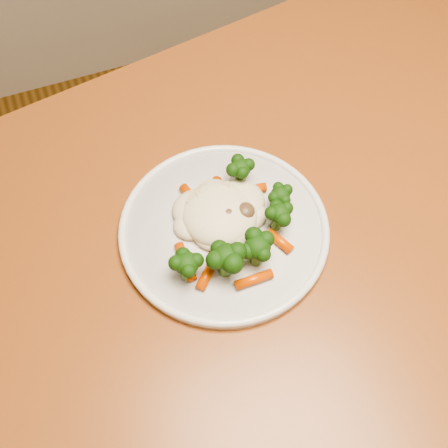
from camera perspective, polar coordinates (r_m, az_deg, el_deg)
name	(u,v)px	position (r m, az deg, el deg)	size (l,w,h in m)	color
dining_table	(270,284)	(0.79, 4.66, -6.05)	(1.26, 0.95, 0.75)	#944F22
plate	(224,230)	(0.70, 0.00, -0.63)	(0.26, 0.26, 0.01)	silver
meal	(230,222)	(0.67, 0.62, 0.15)	(0.18, 0.17, 0.05)	beige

